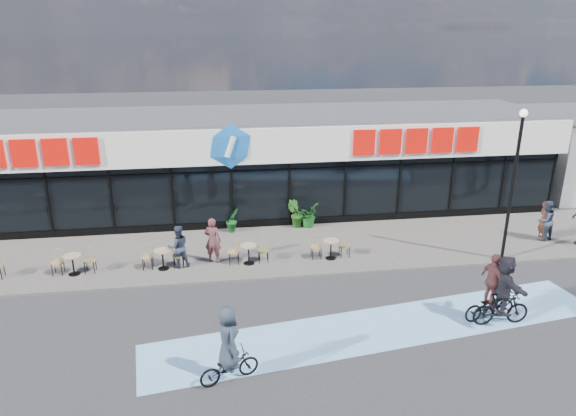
{
  "coord_description": "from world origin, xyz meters",
  "views": [
    {
      "loc": [
        -0.61,
        -14.13,
        8.41
      ],
      "look_at": [
        1.93,
        3.5,
        2.14
      ],
      "focal_mm": 32.0,
      "sensor_mm": 36.0,
      "label": 1
    }
  ],
  "objects": [
    {
      "name": "ground",
      "position": [
        0.0,
        0.0,
        0.0
      ],
      "size": [
        120.0,
        120.0,
        0.0
      ],
      "primitive_type": "plane",
      "color": "#28282B",
      "rests_on": "ground"
    },
    {
      "name": "sidewalk",
      "position": [
        0.0,
        4.5,
        0.05
      ],
      "size": [
        44.0,
        5.0,
        0.1
      ],
      "primitive_type": "cube",
      "color": "#625E57",
      "rests_on": "ground"
    },
    {
      "name": "bike_lane",
      "position": [
        4.0,
        -1.5,
        0.01
      ],
      "size": [
        14.17,
        4.13,
        0.01
      ],
      "primitive_type": "cube",
      "rotation": [
        0.0,
        0.0,
        0.14
      ],
      "color": "#78AEE3",
      "rests_on": "ground"
    },
    {
      "name": "building",
      "position": [
        -0.0,
        9.93,
        2.34
      ],
      "size": [
        30.6,
        6.57,
        4.75
      ],
      "color": "black",
      "rests_on": "ground"
    },
    {
      "name": "lamp_post",
      "position": [
        9.99,
        2.3,
        3.43
      ],
      "size": [
        0.28,
        0.28,
        5.66
      ],
      "color": "black",
      "rests_on": "sidewalk"
    },
    {
      "name": "bistro_set_2",
      "position": [
        -5.8,
        3.36,
        0.56
      ],
      "size": [
        1.54,
        0.62,
        0.9
      ],
      "color": "tan",
      "rests_on": "sidewalk"
    },
    {
      "name": "bistro_set_3",
      "position": [
        -2.69,
        3.36,
        0.56
      ],
      "size": [
        1.54,
        0.62,
        0.9
      ],
      "color": "tan",
      "rests_on": "sidewalk"
    },
    {
      "name": "bistro_set_4",
      "position": [
        0.43,
        3.36,
        0.56
      ],
      "size": [
        1.54,
        0.62,
        0.9
      ],
      "color": "tan",
      "rests_on": "sidewalk"
    },
    {
      "name": "bistro_set_5",
      "position": [
        3.54,
        3.36,
        0.56
      ],
      "size": [
        1.54,
        0.62,
        0.9
      ],
      "color": "tan",
      "rests_on": "sidewalk"
    },
    {
      "name": "potted_plant_left",
      "position": [
        -0.03,
        6.56,
        0.63
      ],
      "size": [
        0.74,
        0.71,
        1.05
      ],
      "primitive_type": "imported",
      "rotation": [
        0.0,
        0.0,
        0.59
      ],
      "color": "#17521D",
      "rests_on": "sidewalk"
    },
    {
      "name": "potted_plant_mid",
      "position": [
        2.73,
        6.72,
        0.71
      ],
      "size": [
        0.73,
        0.62,
        1.21
      ],
      "primitive_type": "imported",
      "rotation": [
        0.0,
        0.0,
        3.02
      ],
      "color": "#1C4B15",
      "rests_on": "sidewalk"
    },
    {
      "name": "potted_plant_right",
      "position": [
        3.29,
        6.7,
        0.61
      ],
      "size": [
        1.15,
        1.2,
        1.03
      ],
      "primitive_type": "imported",
      "rotation": [
        0.0,
        0.0,
        1.08
      ],
      "color": "#18551D",
      "rests_on": "sidewalk"
    },
    {
      "name": "patron_left",
      "position": [
        -0.87,
        3.61,
        0.97
      ],
      "size": [
        0.74,
        0.61,
        1.74
      ],
      "primitive_type": "imported",
      "rotation": [
        0.0,
        0.0,
        2.79
      ],
      "color": "#582D2F",
      "rests_on": "sidewalk"
    },
    {
      "name": "patron_right",
      "position": [
        -2.11,
        3.36,
        0.91
      ],
      "size": [
        0.92,
        0.8,
        1.61
      ],
      "primitive_type": "imported",
      "rotation": [
        0.0,
        0.0,
        3.42
      ],
      "color": "#2B3143",
      "rests_on": "sidewalk"
    },
    {
      "name": "pedestrian_b",
      "position": [
        12.69,
        3.95,
        0.9
      ],
      "size": [
        0.42,
        0.61,
        1.61
      ],
      "primitive_type": "imported",
      "rotation": [
        0.0,
        0.0,
        1.51
      ],
      "color": "#432318",
      "rests_on": "sidewalk"
    },
    {
      "name": "pedestrian_c",
      "position": [
        12.63,
        3.79,
        0.95
      ],
      "size": [
        0.99,
        0.88,
        1.71
      ],
      "primitive_type": "imported",
      "rotation": [
        0.0,
        0.0,
        3.46
      ],
      "color": "#2D3546",
      "rests_on": "sidewalk"
    },
    {
      "name": "cyclist_a",
      "position": [
        7.57,
        -1.81,
        1.04
      ],
      "size": [
        1.75,
        1.67,
        2.23
      ],
      "color": "black",
      "rests_on": "ground"
    },
    {
      "name": "cyclist_b",
      "position": [
        7.39,
        -1.48,
        0.83
      ],
      "size": [
        1.78,
        1.06,
        2.16
      ],
      "color": "black",
      "rests_on": "ground"
    },
    {
      "name": "cyclist_c",
      "position": [
        -0.53,
        -3.27,
        0.83
      ],
      "size": [
        1.65,
        1.03,
        2.09
      ],
      "color": "black",
      "rests_on": "ground"
    }
  ]
}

